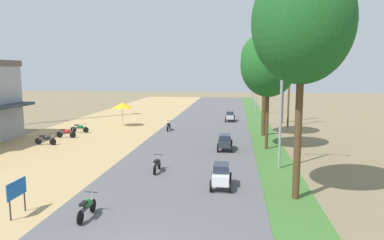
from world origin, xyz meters
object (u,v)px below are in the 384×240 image
object	(u,v)px
median_tree_second	(269,65)
street_signboard	(17,191)
parked_motorbike_third	(46,139)
motorbike_ahead_second	(87,206)
car_sedan_silver	(230,116)
parked_motorbike_fifth	(80,128)
car_sedan_charcoal	(225,141)
median_tree_third	(265,56)
vendor_umbrella	(122,105)
streetlamp_near	(281,93)
parked_motorbike_fourth	(66,132)
streetlamp_far	(253,81)
car_hatchback_white	(221,175)
utility_pole_far	(289,82)
median_tree_nearest	(303,23)
motorbike_ahead_third	(157,164)
motorbike_ahead_fourth	(169,126)
streetlamp_mid	(256,79)
utility_pole_near	(283,79)

from	to	relation	value
median_tree_second	street_signboard	bearing A→B (deg)	-128.42
parked_motorbike_third	motorbike_ahead_second	bearing A→B (deg)	-55.49
street_signboard	car_sedan_silver	xyz separation A→B (m)	(8.27, 28.76, -0.37)
parked_motorbike_fifth	car_sedan_charcoal	world-z (taller)	car_sedan_charcoal
median_tree_third	vendor_umbrella	bearing A→B (deg)	165.28
median_tree_third	streetlamp_near	bearing A→B (deg)	-89.37
parked_motorbike_fourth	streetlamp_far	size ratio (longest dim) A/B	0.25
parked_motorbike_fifth	street_signboard	bearing A→B (deg)	-72.74
vendor_umbrella	streetlamp_far	size ratio (longest dim) A/B	0.35
streetlamp_far	car_hatchback_white	size ratio (longest dim) A/B	3.61
motorbike_ahead_second	utility_pole_far	bearing A→B (deg)	65.80
median_tree_nearest	motorbike_ahead_third	distance (m)	11.14
vendor_umbrella	median_tree_nearest	size ratio (longest dim) A/B	0.23
car_sedan_silver	motorbike_ahead_fourth	bearing A→B (deg)	-129.38
parked_motorbike_fourth	vendor_umbrella	xyz separation A→B (m)	(2.90, 7.18, 1.75)
streetlamp_near	streetlamp_mid	distance (m)	27.25
utility_pole_near	streetlamp_near	bearing A→B (deg)	-97.58
median_tree_third	streetlamp_near	distance (m)	11.52
streetlamp_near	motorbike_ahead_third	xyz separation A→B (m)	(-7.27, -1.75, -4.13)
streetlamp_far	car_sedan_charcoal	xyz separation A→B (m)	(-3.46, -32.32, -3.52)
parked_motorbike_fourth	median_tree_third	size ratio (longest dim) A/B	0.19
median_tree_third	utility_pole_far	xyz separation A→B (m)	(3.02, 5.81, -2.47)
parked_motorbike_fifth	car_sedan_silver	distance (m)	17.11
median_tree_third	car_hatchback_white	size ratio (longest dim) A/B	4.63
motorbike_ahead_third	vendor_umbrella	bearing A→B (deg)	113.98
streetlamp_far	motorbike_ahead_third	bearing A→B (deg)	-100.64
car_hatchback_white	motorbike_ahead_third	size ratio (longest dim) A/B	1.11
vendor_umbrella	median_tree_third	xyz separation A→B (m)	(14.63, -3.84, 4.97)
parked_motorbike_fourth	motorbike_ahead_fourth	xyz separation A→B (m)	(8.36, 4.88, 0.02)
parked_motorbike_fifth	median_tree_third	xyz separation A→B (m)	(17.48, 0.62, 6.73)
parked_motorbike_fourth	utility_pole_near	bearing A→B (deg)	30.25
parked_motorbike_fourth	utility_pole_far	xyz separation A→B (m)	(20.54, 9.15, 4.26)
parked_motorbike_third	median_tree_nearest	xyz separation A→B (m)	(18.00, -10.04, 7.55)
parked_motorbike_third	vendor_umbrella	xyz separation A→B (m)	(3.11, 10.30, 1.75)
median_tree_second	median_tree_third	size ratio (longest dim) A/B	0.95
car_sedan_charcoal	parked_motorbike_fifth	bearing A→B (deg)	156.95
car_sedan_silver	motorbike_ahead_second	world-z (taller)	car_sedan_silver
median_tree_nearest	motorbike_ahead_third	bearing A→B (deg)	154.62
median_tree_second	car_sedan_charcoal	xyz separation A→B (m)	(-3.14, -0.91, -5.69)
streetlamp_far	parked_motorbike_fifth	bearing A→B (deg)	-123.79
parked_motorbike_third	street_signboard	bearing A→B (deg)	-65.11
car_sedan_charcoal	motorbike_ahead_fourth	bearing A→B (deg)	125.49
streetlamp_near	streetlamp_mid	bearing A→B (deg)	90.00
parked_motorbike_fifth	streetlamp_near	world-z (taller)	streetlamp_near
parked_motorbike_fifth	car_sedan_charcoal	xyz separation A→B (m)	(14.15, -6.02, 0.19)
parked_motorbike_fifth	streetlamp_far	distance (m)	31.87
streetlamp_mid	car_sedan_silver	distance (m)	8.93
parked_motorbike_third	median_tree_second	bearing A→B (deg)	2.40
parked_motorbike_fifth	median_tree_nearest	size ratio (longest dim) A/B	0.17
median_tree_second	streetlamp_far	bearing A→B (deg)	89.43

